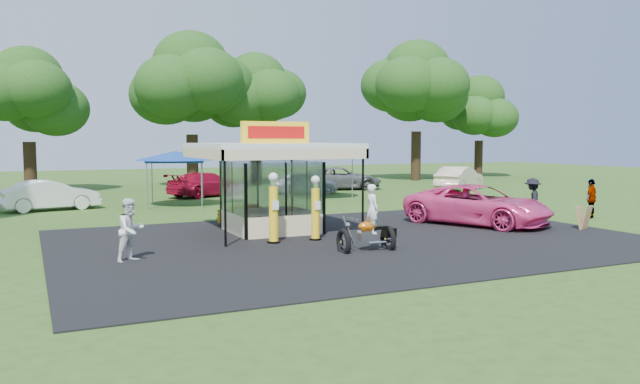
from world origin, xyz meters
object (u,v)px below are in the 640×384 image
at_px(gas_pump_right, 315,210).
at_px(kiosk_car, 252,214).
at_px(motorcycle, 370,225).
at_px(bg_car_d, 341,178).
at_px(spectator_east_a, 532,200).
at_px(bg_car_c, 304,182).
at_px(spectator_west, 131,230).
at_px(bg_car_e, 459,178).
at_px(gas_pump_left, 274,210).
at_px(gas_station_kiosk, 271,186).
at_px(bg_car_a, 50,195).
at_px(tent_west, 176,156).
at_px(pink_sedan, 478,205).
at_px(tent_east, 319,152).
at_px(bg_car_b, 207,184).
at_px(a_frame_sign, 584,217).
at_px(spectator_east_b, 591,199).

bearing_deg(gas_pump_right, kiosk_car, 98.15).
bearing_deg(motorcycle, bg_car_d, 67.52).
height_order(spectator_east_a, bg_car_c, spectator_east_a).
relative_size(spectator_west, bg_car_e, 0.36).
height_order(gas_pump_left, bg_car_d, gas_pump_left).
bearing_deg(kiosk_car, motorcycle, -169.56).
xyz_separation_m(bg_car_c, bg_car_d, (3.76, 2.05, 0.03)).
bearing_deg(gas_station_kiosk, bg_car_a, 122.12).
distance_m(motorcycle, tent_west, 16.43).
distance_m(pink_sedan, tent_west, 16.04).
relative_size(gas_pump_left, spectator_west, 1.31).
distance_m(gas_station_kiosk, tent_east, 14.20).
bearing_deg(bg_car_c, bg_car_d, -44.90).
distance_m(gas_pump_right, spectator_east_a, 10.58).
relative_size(pink_sedan, bg_car_b, 1.15).
height_order(spectator_west, bg_car_d, spectator_west).
xyz_separation_m(gas_pump_right, bg_car_a, (-7.99, 14.19, -0.33)).
relative_size(gas_pump_right, pink_sedan, 0.38).
xyz_separation_m(a_frame_sign, bg_car_c, (-3.23, 19.63, 0.26)).
relative_size(gas_station_kiosk, tent_west, 1.29).
bearing_deg(spectator_east_b, tent_west, -62.79).
bearing_deg(gas_pump_left, tent_east, 59.63).
height_order(gas_pump_right, motorcycle, gas_pump_right).
relative_size(spectator_west, bg_car_c, 0.42).
bearing_deg(spectator_east_a, gas_station_kiosk, -51.42).
bearing_deg(gas_pump_right, a_frame_sign, -11.10).
bearing_deg(gas_pump_right, gas_station_kiosk, 104.98).
bearing_deg(pink_sedan, spectator_east_b, -26.64).
bearing_deg(pink_sedan, bg_car_a, 116.09).
relative_size(bg_car_b, bg_car_c, 1.18).
relative_size(gas_pump_right, bg_car_c, 0.52).
xyz_separation_m(pink_sedan, spectator_east_b, (6.10, -0.34, 0.05)).
bearing_deg(tent_east, a_frame_sign, -77.63).
xyz_separation_m(spectator_east_b, bg_car_a, (-21.81, 13.74, -0.12)).
bearing_deg(a_frame_sign, spectator_east_b, 19.31).
xyz_separation_m(bg_car_a, bg_car_d, (19.08, 5.42, 0.02)).
relative_size(gas_pump_left, tent_west, 0.58).
relative_size(motorcycle, bg_car_e, 0.44).
height_order(spectator_east_b, bg_car_b, spectator_east_b).
bearing_deg(spectator_east_b, a_frame_sign, 14.68).
bearing_deg(kiosk_car, spectator_east_a, -109.92).
bearing_deg(tent_west, pink_sedan, -52.94).
xyz_separation_m(gas_station_kiosk, spectator_east_a, (11.24, -1.87, -0.84)).
bearing_deg(bg_car_b, a_frame_sign, 179.98).
relative_size(kiosk_car, tent_west, 0.67).
height_order(gas_pump_left, gas_pump_right, gas_pump_left).
distance_m(a_frame_sign, bg_car_e, 19.00).
xyz_separation_m(spectator_east_a, bg_car_d, (0.52, 18.94, -0.16)).
relative_size(gas_pump_left, gas_pump_right, 1.06).
distance_m(bg_car_a, tent_east, 15.06).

